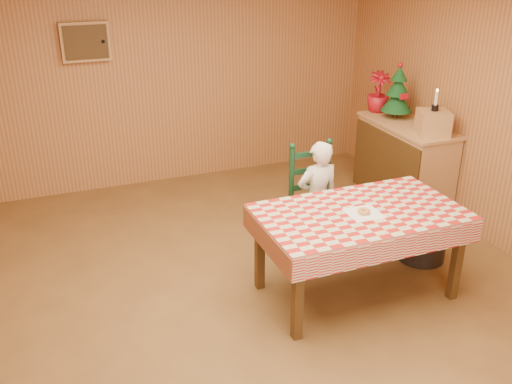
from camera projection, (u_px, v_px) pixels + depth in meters
The scene contains 13 objects.
ground at pixel (265, 307), 4.67m from camera, with size 6.00×6.00×0.00m, color brown.
cabin_walls at pixel (240, 72), 4.39m from camera, with size 5.10×6.05×2.65m.
dining_table at pixel (360, 220), 4.59m from camera, with size 1.66×0.96×0.77m.
ladder_chair at pixel (314, 203), 5.34m from camera, with size 0.44×0.40×1.08m.
seated_child at pixel (317, 199), 5.27m from camera, with size 0.41×0.27×1.12m, color silver.
napkin at pixel (364, 213), 4.52m from camera, with size 0.26×0.26×0.00m, color white.
donut at pixel (364, 211), 4.51m from camera, with size 0.10×0.10×0.03m, color #C79347.
shelf_unit at pixel (403, 164), 6.37m from camera, with size 0.54×1.24×0.93m.
crate at pixel (433, 123), 5.80m from camera, with size 0.30×0.30×0.25m, color tan.
christmas_tree at pixel (398, 93), 6.28m from camera, with size 0.34×0.34×0.62m.
flower_arrangement at pixel (378, 92), 6.54m from camera, with size 0.26×0.26×0.46m, color #A50F1B.
candle_set at pixel (435, 104), 5.72m from camera, with size 0.07×0.07×0.22m.
storage_bin at pixel (423, 237), 5.31m from camera, with size 0.44×0.44×0.44m, color black.
Camera 1 is at (-1.50, -3.59, 2.75)m, focal length 40.00 mm.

